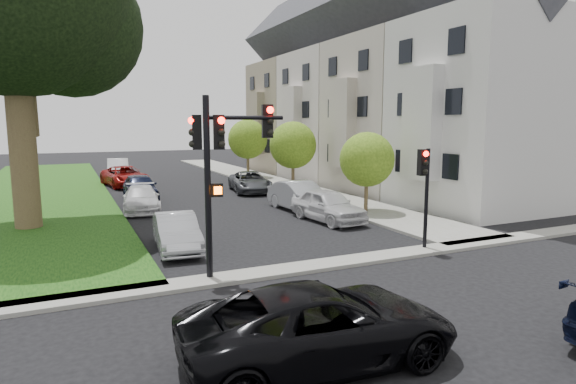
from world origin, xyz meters
name	(u,v)px	position (x,y,z in m)	size (l,w,h in m)	color
ground	(362,285)	(0.00, 0.00, 0.00)	(140.00, 140.00, 0.00)	black
grass_strip	(41,192)	(-9.00, 24.00, 0.06)	(8.00, 44.00, 0.12)	#0E340D
sidewalk_right	(264,180)	(6.75, 24.00, 0.06)	(3.50, 44.00, 0.12)	slate
sidewalk_cross	(327,264)	(0.00, 2.00, 0.06)	(60.00, 1.00, 0.12)	slate
house_a	(481,76)	(12.45, 8.00, 6.93)	(7.70, 7.55, 15.97)	silver
house_b	(392,86)	(12.45, 15.50, 6.93)	(7.70, 7.55, 15.97)	gray
house_c	(334,93)	(12.45, 23.00, 6.93)	(7.70, 7.55, 15.97)	#A69F9A
house_d	(294,97)	(12.45, 30.50, 6.93)	(7.70, 7.55, 15.97)	gray
small_tree_a	(367,160)	(6.20, 9.04, 2.72)	(2.73, 2.73, 4.10)	#4E3B2A
small_tree_b	(293,145)	(6.20, 17.58, 3.08)	(3.09, 3.09, 4.64)	#4E3B2A
small_tree_c	(248,139)	(6.20, 26.16, 3.20)	(3.21, 3.21, 4.81)	#4E3B2A
traffic_signal_main	(221,154)	(-3.38, 2.23, 3.65)	(2.59, 0.75, 5.29)	black
traffic_signal_secondary	(424,180)	(3.97, 2.19, 2.55)	(0.47, 0.38, 3.65)	black
car_cross_near	(320,325)	(-3.21, -3.36, 0.75)	(2.48, 5.38, 1.49)	black
car_parked_0	(328,205)	(3.49, 8.14, 0.75)	(1.77, 4.40, 1.50)	silver
car_parked_1	(300,196)	(3.52, 11.09, 0.76)	(1.62, 4.64, 1.53)	#999BA0
car_parked_2	(250,182)	(3.56, 18.62, 0.68)	(2.25, 4.87, 1.35)	#3F4247
car_parked_5	(177,232)	(-3.95, 5.99, 0.65)	(1.38, 3.96, 1.31)	#999BA0
car_parked_6	(141,199)	(-3.95, 14.53, 0.64)	(1.79, 4.41, 1.28)	silver
car_parked_7	(140,187)	(-3.45, 18.53, 0.75)	(1.78, 4.43, 1.51)	black
car_parked_8	(125,176)	(-3.60, 25.00, 0.73)	(2.43, 5.27, 1.46)	maroon
car_parked_9	(118,168)	(-3.43, 31.45, 0.78)	(1.65, 4.72, 1.56)	silver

